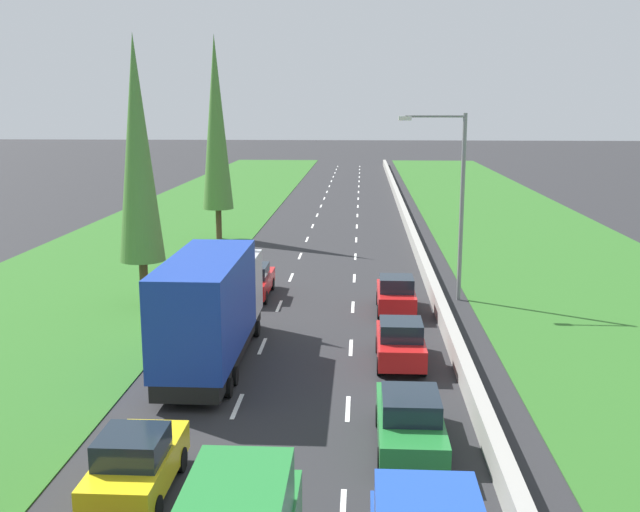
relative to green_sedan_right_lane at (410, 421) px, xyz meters
The scene contains 14 objects.
ground_plane 41.79m from the green_sedan_right_lane, 94.81° to the left, with size 300.00×300.00×0.00m, color #28282B.
grass_verge_left 44.66m from the green_sedan_right_lane, 111.20° to the left, with size 14.00×140.00×0.04m, color #2D6623.
grass_verge_right 43.03m from the green_sedan_right_lane, 75.39° to the left, with size 14.00×140.00×0.04m, color #2D6623.
median_barrier 41.69m from the green_sedan_right_lane, 86.98° to the left, with size 0.44×120.00×0.85m, color #9E9B93.
lane_markings 41.79m from the green_sedan_right_lane, 94.81° to the left, with size 3.64×116.00×0.01m.
green_sedan_right_lane is the anchor object (origin of this frame).
yellow_hatchback_left_lane 7.37m from the green_sedan_right_lane, 156.62° to the right, with size 1.74×3.90×1.72m.
blue_box_truck_left_lane 9.45m from the green_sedan_right_lane, 136.47° to the left, with size 2.46×9.40×4.18m.
red_hatchback_right_lane 6.84m from the green_sedan_right_lane, 89.37° to the left, with size 1.74×3.90×1.72m.
red_sedan_left_lane 17.69m from the green_sedan_right_lane, 112.51° to the left, with size 1.82×4.50×1.64m.
red_hatchback_right_lane_fourth 13.91m from the green_sedan_right_lane, 89.07° to the left, with size 1.74×3.90×1.72m.
poplar_tree_second 19.60m from the green_sedan_right_lane, 128.99° to the left, with size 2.11×2.11×12.55m.
poplar_tree_third 35.18m from the green_sedan_right_lane, 109.58° to the left, with size 2.15×2.15×14.17m.
street_light_mast 17.14m from the green_sedan_right_lane, 79.42° to the left, with size 3.20×0.28×9.00m.
Camera 1 is at (2.11, -0.80, 9.29)m, focal length 41.61 mm.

